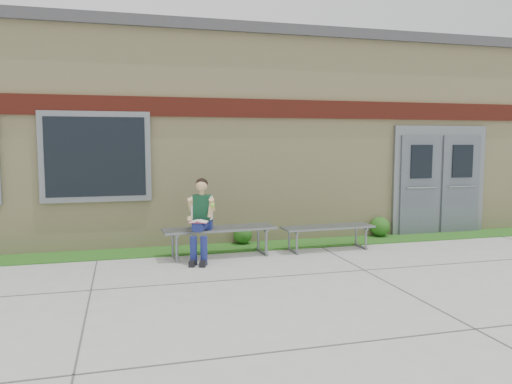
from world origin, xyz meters
name	(u,v)px	position (x,y,z in m)	size (l,w,h in m)	color
ground	(316,284)	(0.00, 0.00, 0.00)	(80.00, 80.00, 0.00)	#9E9E99
grass_strip	(264,246)	(0.00, 2.60, 0.01)	(16.00, 0.80, 0.02)	#1C5516
school_building	(227,136)	(0.00, 5.99, 2.10)	(16.20, 6.22, 4.20)	beige
bench_left	(220,234)	(-0.97, 2.00, 0.39)	(1.96, 0.65, 0.50)	slate
bench_right	(328,231)	(1.03, 2.00, 0.34)	(1.71, 0.52, 0.44)	slate
girl	(201,217)	(-1.32, 1.80, 0.73)	(0.54, 0.83, 1.36)	navy
shrub_mid	(243,235)	(-0.36, 2.85, 0.19)	(0.35, 0.35, 0.35)	#1C5516
shrub_east	(380,227)	(2.56, 2.85, 0.22)	(0.40, 0.40, 0.40)	#1C5516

